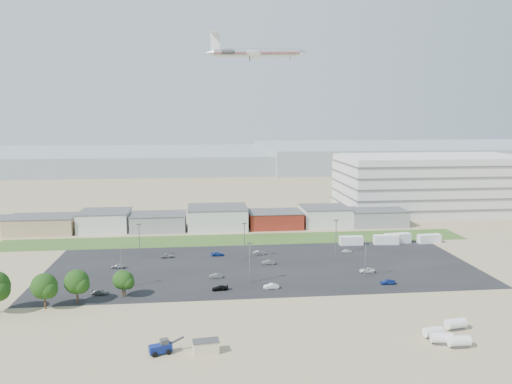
{
  "coord_description": "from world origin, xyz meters",
  "views": [
    {
      "loc": [
        -11.33,
        -115.7,
        42.24
      ],
      "look_at": [
        3.51,
        22.0,
        21.16
      ],
      "focal_mm": 35.0,
      "sensor_mm": 36.0,
      "label": 1
    }
  ],
  "objects": [
    {
      "name": "storage_tank_sw",
      "position": [
        32.71,
        -31.86,
        1.2
      ],
      "size": [
        4.27,
        2.63,
        2.4
      ],
      "primitive_type": null,
      "rotation": [
        0.0,
        0.0,
        -0.17
      ],
      "color": "silver",
      "rests_on": "ground"
    },
    {
      "name": "box_trailer_d",
      "position": [
        64.19,
        40.57,
        1.46
      ],
      "size": [
        7.96,
        3.14,
        2.92
      ],
      "primitive_type": null,
      "rotation": [
        0.0,
        0.0,
        0.09
      ],
      "color": "silver",
      "rests_on": "ground"
    },
    {
      "name": "parked_car_8",
      "position": [
        33.19,
        31.67,
        0.55
      ],
      "size": [
        3.28,
        1.49,
        1.09
      ],
      "primitive_type": "imported",
      "rotation": [
        0.0,
        0.0,
        1.63
      ],
      "color": "silver",
      "rests_on": "ground"
    },
    {
      "name": "lightpole_back_m",
      "position": [
        0.72,
        28.54,
        5.42
      ],
      "size": [
        1.28,
        0.53,
        10.84
      ],
      "primitive_type": null,
      "color": "slate",
      "rests_on": "ground"
    },
    {
      "name": "parked_car_5",
      "position": [
        -35.35,
        22.76,
        0.64
      ],
      "size": [
        3.86,
        1.81,
        1.28
      ],
      "primitive_type": "imported",
      "rotation": [
        0.0,
        0.0,
        -1.65
      ],
      "color": "#A5A5AA",
      "rests_on": "ground"
    },
    {
      "name": "tree_left",
      "position": [
        -46.5,
        -5.88,
        4.56
      ],
      "size": [
        6.08,
        6.08,
        9.13
      ],
      "primitive_type": null,
      "color": "black",
      "rests_on": "ground"
    },
    {
      "name": "storage_tank_se",
      "position": [
        35.27,
        -33.46,
        1.2
      ],
      "size": [
        3.99,
        2.0,
        2.4
      ],
      "primitive_type": null,
      "rotation": [
        0.0,
        0.0,
        0.0
      ],
      "color": "silver",
      "rests_on": "ground"
    },
    {
      "name": "parked_car_3",
      "position": [
        -7.55,
        1.8,
        0.58
      ],
      "size": [
        4.12,
        1.96,
        1.16
      ],
      "primitive_type": "imported",
      "rotation": [
        0.0,
        0.0,
        -1.48
      ],
      "color": "black",
      "rests_on": "ground"
    },
    {
      "name": "parking_lot",
      "position": [
        5.0,
        20.0,
        0.01
      ],
      "size": [
        120.0,
        50.0,
        0.01
      ],
      "primitive_type": "cube",
      "color": "black",
      "rests_on": "ground"
    },
    {
      "name": "box_trailer_b",
      "position": [
        49.11,
        40.56,
        1.52
      ],
      "size": [
        8.29,
        3.27,
        3.03
      ],
      "primitive_type": null,
      "rotation": [
        0.0,
        0.0,
        -0.09
      ],
      "color": "silver",
      "rests_on": "ground"
    },
    {
      "name": "parked_car_13",
      "position": [
        5.09,
        1.62,
        0.63
      ],
      "size": [
        3.89,
        1.54,
        1.26
      ],
      "primitive_type": "imported",
      "rotation": [
        0.0,
        0.0,
        -1.52
      ],
      "color": "silver",
      "rests_on": "ground"
    },
    {
      "name": "tree_mid",
      "position": [
        -40.19,
        -3.22,
        4.45
      ],
      "size": [
        5.93,
        5.93,
        8.89
      ],
      "primitive_type": null,
      "color": "black",
      "rests_on": "ground"
    },
    {
      "name": "parked_car_6",
      "position": [
        -7.21,
        32.37,
        0.58
      ],
      "size": [
        4.01,
        1.72,
        1.15
      ],
      "primitive_type": "imported",
      "rotation": [
        0.0,
        0.0,
        1.54
      ],
      "color": "navy",
      "rests_on": "ground"
    },
    {
      "name": "parked_car_7",
      "position": [
        7.09,
        21.96,
        0.63
      ],
      "size": [
        3.92,
        1.61,
        1.26
      ],
      "primitive_type": "imported",
      "rotation": [
        0.0,
        0.0,
        -1.64
      ],
      "color": "#595B5E",
      "rests_on": "ground"
    },
    {
      "name": "telehandler",
      "position": [
        -19.36,
        -30.28,
        1.34
      ],
      "size": [
        6.79,
        4.04,
        2.68
      ],
      "primitive_type": null,
      "rotation": [
        0.0,
        0.0,
        0.32
      ],
      "color": "navy",
      "rests_on": "ground"
    },
    {
      "name": "parked_car_9",
      "position": [
        -22.39,
        32.1,
        0.57
      ],
      "size": [
        4.2,
        2.11,
        1.14
      ],
      "primitive_type": "imported",
      "rotation": [
        0.0,
        0.0,
        1.63
      ],
      "color": "#A5A5AA",
      "rests_on": "ground"
    },
    {
      "name": "ground",
      "position": [
        0.0,
        0.0,
        0.0
      ],
      "size": [
        700.0,
        700.0,
        0.0
      ],
      "primitive_type": "plane",
      "color": "#867555",
      "rests_on": "ground"
    },
    {
      "name": "tree_near",
      "position": [
        -30.07,
        -0.3,
        3.57
      ],
      "size": [
        4.76,
        4.76,
        7.14
      ],
      "primitive_type": null,
      "color": "black",
      "rests_on": "ground"
    },
    {
      "name": "hills_backdrop",
      "position": [
        40.0,
        315.0,
        4.5
      ],
      "size": [
        700.0,
        200.0,
        9.0
      ],
      "primitive_type": null,
      "color": "gray",
      "rests_on": "ground"
    },
    {
      "name": "parked_car_2",
      "position": [
        35.01,
        1.73,
        0.65
      ],
      "size": [
        3.86,
        1.72,
        1.29
      ],
      "primitive_type": "imported",
      "rotation": [
        0.0,
        0.0,
        -1.62
      ],
      "color": "navy",
      "rests_on": "ground"
    },
    {
      "name": "box_trailer_a",
      "position": [
        37.29,
        40.92,
        1.44
      ],
      "size": [
        7.76,
        2.6,
        2.89
      ],
      "primitive_type": null,
      "rotation": [
        0.0,
        0.0,
        -0.02
      ],
      "color": "silver",
      "rests_on": "ground"
    },
    {
      "name": "parked_car_4",
      "position": [
        -8.3,
        11.37,
        0.58
      ],
      "size": [
        3.58,
        1.42,
        1.16
      ],
      "primitive_type": "imported",
      "rotation": [
        0.0,
        0.0,
        -1.63
      ],
      "color": "#595B5E",
      "rests_on": "ground"
    },
    {
      "name": "box_trailer_c",
      "position": [
        53.51,
        41.36,
        1.64
      ],
      "size": [
        9.06,
        3.95,
        3.29
      ],
      "primitive_type": null,
      "rotation": [
        0.0,
        0.0,
        0.14
      ],
      "color": "silver",
      "rests_on": "ground"
    },
    {
      "name": "portable_shed",
      "position": [
        -11.27,
        -30.72,
        1.2
      ],
      "size": [
        5.01,
        3.01,
        2.39
      ],
      "primitive_type": null,
      "rotation": [
        0.0,
        0.0,
        0.12
      ],
      "color": "beige",
      "rests_on": "ground"
    },
    {
      "name": "parking_garage",
      "position": [
        90.0,
        95.0,
        12.5
      ],
      "size": [
        80.0,
        40.0,
        25.0
      ],
      "primitive_type": "cube",
      "color": "silver",
      "rests_on": "ground"
    },
    {
      "name": "tree_right",
      "position": [
        -30.59,
        -0.07,
        3.64
      ],
      "size": [
        4.85,
        4.85,
        7.27
      ],
      "primitive_type": null,
      "color": "black",
      "rests_on": "ground"
    },
    {
      "name": "parked_car_0",
      "position": [
        32.9,
        11.65,
        0.59
      ],
      "size": [
        4.37,
        2.29,
        1.17
      ],
      "primitive_type": "imported",
      "rotation": [
        0.0,
        0.0,
        -1.65
      ],
      "color": "silver",
      "rests_on": "ground"
    },
    {
      "name": "building_row",
      "position": [
        -17.0,
        71.0,
        4.0
      ],
      "size": [
        170.0,
        20.0,
        8.0
      ],
      "primitive_type": null,
      "color": "silver",
      "rests_on": "ground"
    },
    {
      "name": "lightpole_back_r",
      "position": [
        29.2,
        30.46,
        5.42
      ],
      "size": [
        1.27,
        0.53,
        10.83
      ],
      "primitive_type": null,
      "color": "slate",
      "rests_on": "ground"
    },
    {
      "name": "lightpole_back_l",
      "position": [
        -30.46,
        31.89,
        5.29
      ],
      "size": [
        1.24,
        0.52,
        10.58
      ],
      "primitive_type": null,
      "color": "slate",
      "rests_on": "ground"
    },
    {
      "name": "lightpole_front_m",
      "position": [
        0.24,
        6.8,
        5.23
      ],
      "size": [
        1.23,
        0.51,
        10.47
      ],
      "primitive_type": null,
      "color": "slate",
      "rests_on": "ground"
    },
    {
      "name": "lightpole_front_l",
      "position": [
        -31.68,
        6.21,
        4.72
      ],
      "size": [
        1.11,
        0.46,
        9.44
      ],
      "primitive_type": null,
      "color": "slate",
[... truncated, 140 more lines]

